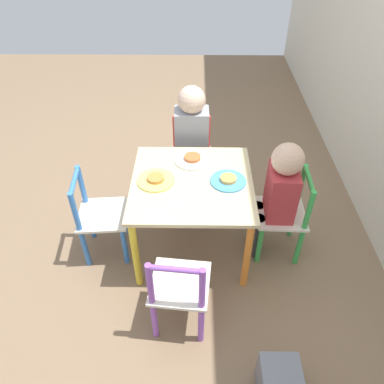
% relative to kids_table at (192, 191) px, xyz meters
% --- Properties ---
extents(ground_plane, '(6.00, 6.00, 0.00)m').
position_rel_kids_table_xyz_m(ground_plane, '(0.00, 0.00, -0.41)').
color(ground_plane, '#7F664C').
extents(kids_table, '(0.62, 0.62, 0.47)m').
position_rel_kids_table_xyz_m(kids_table, '(0.00, 0.00, 0.00)').
color(kids_table, beige).
rests_on(kids_table, ground_plane).
extents(chair_red, '(0.26, 0.26, 0.52)m').
position_rel_kids_table_xyz_m(chair_red, '(-0.50, -0.01, -0.15)').
color(chair_red, silver).
rests_on(chair_red, ground_plane).
extents(chair_green, '(0.27, 0.27, 0.52)m').
position_rel_kids_table_xyz_m(chair_green, '(0.02, 0.50, -0.15)').
color(chair_green, silver).
rests_on(chair_green, ground_plane).
extents(chair_blue, '(0.28, 0.28, 0.52)m').
position_rel_kids_table_xyz_m(chair_blue, '(0.04, -0.50, -0.15)').
color(chair_blue, silver).
rests_on(chair_blue, ground_plane).
extents(chair_purple, '(0.28, 0.28, 0.52)m').
position_rel_kids_table_xyz_m(chair_purple, '(0.50, -0.05, -0.15)').
color(chair_purple, silver).
rests_on(chair_purple, ground_plane).
extents(child_left, '(0.21, 0.20, 0.77)m').
position_rel_kids_table_xyz_m(child_left, '(-0.44, -0.01, 0.05)').
color(child_left, '#38383D').
rests_on(child_left, ground_plane).
extents(child_back, '(0.21, 0.22, 0.71)m').
position_rel_kids_table_xyz_m(child_back, '(0.02, 0.44, 0.02)').
color(child_back, '#38383D').
rests_on(child_back, ground_plane).
extents(plate_left, '(0.20, 0.20, 0.03)m').
position_rel_kids_table_xyz_m(plate_left, '(-0.18, 0.00, 0.07)').
color(plate_left, white).
rests_on(plate_left, kids_table).
extents(plate_back, '(0.18, 0.18, 0.03)m').
position_rel_kids_table_xyz_m(plate_back, '(0.00, 0.18, 0.07)').
color(plate_back, '#4C9EE0').
rests_on(plate_back, kids_table).
extents(plate_front, '(0.19, 0.19, 0.03)m').
position_rel_kids_table_xyz_m(plate_front, '(-0.00, -0.18, 0.07)').
color(plate_front, '#EADB66').
rests_on(plate_front, kids_table).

